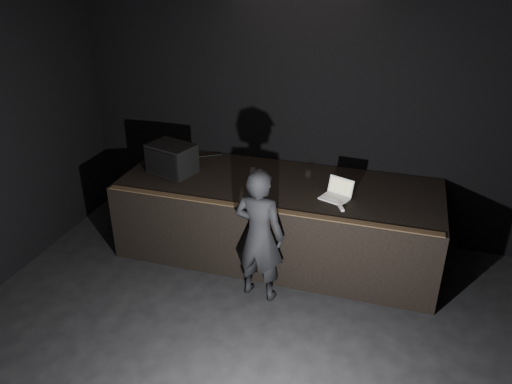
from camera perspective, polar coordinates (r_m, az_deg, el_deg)
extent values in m
cube|color=black|center=(6.69, 4.46, 9.49)|extent=(6.00, 0.10, 3.50)
cube|color=black|center=(6.49, 2.54, -3.02)|extent=(4.00, 1.50, 1.00)
cube|color=brown|center=(5.65, 0.80, -1.93)|extent=(3.92, 0.10, 0.01)
cube|color=black|center=(6.60, -9.59, 3.81)|extent=(0.67, 0.56, 0.39)
cube|color=black|center=(6.46, -10.86, 3.19)|extent=(0.52, 0.17, 0.33)
cylinder|color=black|center=(7.08, -7.57, 3.92)|extent=(0.80, 0.49, 0.02)
cube|color=silver|center=(5.94, 8.93, -0.76)|extent=(0.38, 0.32, 0.02)
cube|color=silver|center=(5.93, 8.94, -0.68)|extent=(0.30, 0.22, 0.00)
cube|color=silver|center=(6.00, 9.68, 0.65)|extent=(0.32, 0.17, 0.21)
cube|color=#DC7940|center=(6.00, 9.64, 0.62)|extent=(0.28, 0.14, 0.16)
cylinder|color=silver|center=(6.30, -0.38, 2.03)|extent=(0.07, 0.07, 0.17)
cylinder|color=navy|center=(6.30, -0.38, 2.07)|extent=(0.07, 0.07, 0.08)
cylinder|color=red|center=(6.32, -0.38, 1.72)|extent=(0.07, 0.07, 0.01)
cylinder|color=white|center=(6.43, 5.98, 2.02)|extent=(0.08, 0.08, 0.09)
cube|color=white|center=(5.74, 9.69, -1.76)|extent=(0.09, 0.15, 0.03)
imported|color=black|center=(5.54, 0.35, -4.96)|extent=(0.63, 0.45, 1.60)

